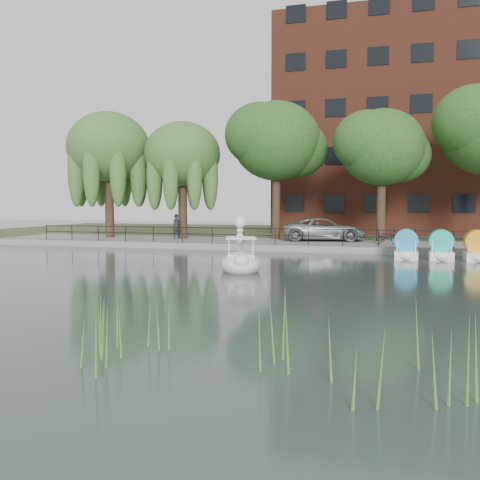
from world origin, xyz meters
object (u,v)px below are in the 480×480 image
at_px(minivan, 325,228).
at_px(bicycle, 387,236).
at_px(swan_boat, 241,259).
at_px(pedestrian, 177,225).

relative_size(minivan, bicycle, 3.63).
distance_m(bicycle, swan_boat, 12.83).
bearing_deg(minivan, pedestrian, 84.29).
relative_size(minivan, swan_boat, 2.03).
relative_size(minivan, pedestrian, 3.16).
xyz_separation_m(minivan, pedestrian, (-10.14, -0.84, 0.12)).
distance_m(minivan, pedestrian, 10.18).
bearing_deg(pedestrian, minivan, -41.11).
distance_m(minivan, bicycle, 4.55).
height_order(minivan, bicycle, minivan).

